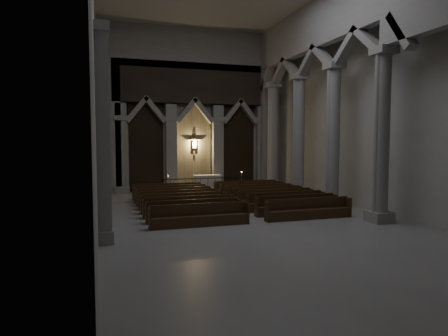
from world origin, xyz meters
name	(u,v)px	position (x,y,z in m)	size (l,w,h in m)	color
room	(250,59)	(0.00, 0.00, 7.60)	(24.00, 24.10, 12.00)	gray
sanctuary_wall	(195,102)	(0.00, 11.54, 6.62)	(14.00, 0.77, 12.00)	gray
right_arcade	(336,66)	(5.50, 1.33, 7.83)	(1.00, 24.00, 12.00)	gray
left_pilasters	(102,138)	(-6.75, 3.50, 3.91)	(0.60, 13.00, 8.03)	gray
sanctuary_step	(198,190)	(0.00, 10.60, 0.07)	(8.50, 2.60, 0.15)	gray
altar	(207,182)	(0.73, 10.62, 0.68)	(2.06, 0.83, 1.05)	#BEB7A7
altar_rail	(201,183)	(0.00, 9.78, 0.73)	(5.56, 0.09, 1.09)	black
candle_stand_left	(169,189)	(-2.32, 9.73, 0.36)	(0.22, 0.22, 1.33)	#A47E32
candle_stand_right	(241,187)	(2.81, 8.93, 0.42)	(0.26, 0.26, 1.54)	#A47E32
pews	(228,202)	(0.00, 3.41, 0.33)	(9.89, 9.09, 1.00)	black
worshipper	(241,189)	(2.04, 6.98, 0.57)	(0.41, 0.27, 1.13)	black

